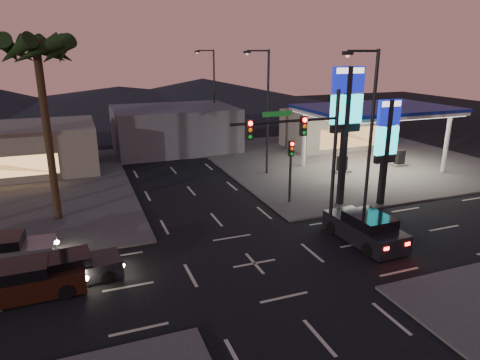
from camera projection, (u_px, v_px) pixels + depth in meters
name	position (u px, v px, depth m)	size (l,w,h in m)	color
ground	(255.00, 263.00, 20.77)	(140.00, 140.00, 0.00)	black
corner_lot_ne	(344.00, 159.00, 40.54)	(24.00, 24.00, 0.12)	#47443F
gas_station	(376.00, 111.00, 35.50)	(12.20, 8.20, 5.47)	silver
convenience_store	(334.00, 129.00, 45.12)	(10.00, 6.00, 4.00)	#726B5B
pylon_sign_tall	(346.00, 109.00, 26.74)	(2.20, 0.35, 9.00)	black
pylon_sign_short	(387.00, 137.00, 27.21)	(1.60, 0.35, 7.00)	black
traffic_signal_mast	(307.00, 144.00, 22.32)	(6.10, 0.39, 8.00)	black
pedestal_signal	(291.00, 162.00, 28.04)	(0.32, 0.39, 4.30)	black
streetlight_near	(368.00, 134.00, 22.33)	(2.14, 0.25, 10.00)	black
streetlight_mid	(265.00, 106.00, 33.94)	(2.14, 0.25, 10.00)	black
streetlight_far	(212.00, 91.00, 46.45)	(2.14, 0.25, 10.00)	black
palm_a	(38.00, 60.00, 23.42)	(4.41, 4.41, 10.86)	black
building_far_mid	(175.00, 129.00, 44.04)	(12.00, 9.00, 4.40)	#4C4C51
hill_right	(203.00, 92.00, 78.78)	(50.00, 50.00, 5.00)	black
hill_center	(120.00, 98.00, 73.77)	(60.00, 60.00, 4.00)	black
car_lane_a_front	(73.00, 269.00, 18.96)	(4.25, 2.05, 1.35)	black
car_lane_a_mid	(27.00, 281.00, 17.88)	(4.64, 2.03, 1.50)	black
car_lane_b_front	(5.00, 252.00, 20.45)	(4.62, 2.20, 1.47)	slate
suv_station	(365.00, 229.00, 22.91)	(2.31, 4.99, 1.63)	black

